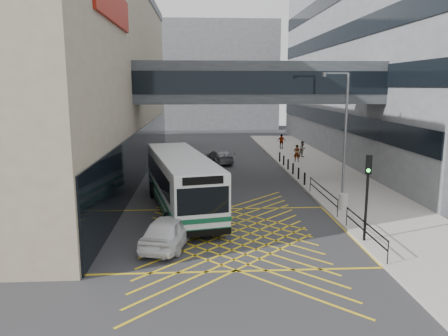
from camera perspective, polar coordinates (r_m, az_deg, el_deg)
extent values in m
plane|color=#333335|center=(22.04, 0.60, -8.59)|extent=(120.00, 120.00, 0.00)
cube|color=black|center=(37.42, -10.22, 2.39)|extent=(0.10, 41.50, 4.00)
cube|color=maroon|center=(25.53, -14.25, 19.89)|extent=(0.18, 9.00, 1.80)
cube|color=slate|center=(51.55, 26.97, 12.57)|extent=(24.00, 44.00, 20.00)
cube|color=black|center=(46.83, 13.42, 6.36)|extent=(0.10, 43.50, 1.60)
cube|color=black|center=(46.73, 13.63, 11.26)|extent=(0.10, 43.50, 1.60)
cube|color=black|center=(46.96, 13.85, 16.14)|extent=(0.10, 43.50, 1.60)
cube|color=slate|center=(80.79, -3.76, 11.86)|extent=(28.00, 16.00, 18.00)
cube|color=#3B4045|center=(33.06, 4.49, 11.03)|extent=(20.00, 4.00, 3.00)
cube|color=black|center=(31.06, 4.99, 11.04)|extent=(19.50, 0.06, 1.60)
cube|color=black|center=(35.07, 4.04, 11.01)|extent=(19.50, 0.06, 1.60)
cube|color=#ACA79E|center=(37.94, 12.73, -0.53)|extent=(6.00, 54.00, 0.16)
cube|color=gold|center=(22.04, 0.60, -8.58)|extent=(12.00, 9.00, 0.01)
cube|color=silver|center=(25.75, -5.58, -1.63)|extent=(5.05, 12.00, 2.87)
cube|color=#0F4F31|center=(26.05, -5.53, -4.33)|extent=(5.10, 12.05, 0.36)
cube|color=#0F4F31|center=(25.91, -5.55, -3.13)|extent=(5.12, 12.06, 0.23)
cube|color=black|center=(26.30, -5.83, -0.55)|extent=(4.80, 10.56, 1.12)
cube|color=black|center=(20.13, -2.74, -4.31)|extent=(2.41, 0.60, 1.28)
cube|color=black|center=(19.88, -2.75, -1.65)|extent=(1.89, 0.46, 0.37)
cube|color=silver|center=(25.49, -5.64, 1.55)|extent=(5.01, 11.89, 0.11)
cube|color=black|center=(20.56, -2.69, -8.48)|extent=(2.62, 0.66, 0.32)
cube|color=black|center=(31.68, -7.35, -1.71)|extent=(2.62, 0.66, 0.32)
cylinder|color=black|center=(22.22, -7.25, -7.07)|extent=(0.51, 1.10, 1.06)
cylinder|color=black|center=(22.73, -0.50, -6.58)|extent=(0.51, 1.10, 1.06)
cylinder|color=black|center=(29.15, -9.28, -2.85)|extent=(0.51, 1.10, 1.06)
cylinder|color=black|center=(29.54, -4.10, -2.55)|extent=(0.51, 1.10, 1.06)
imported|color=white|center=(20.41, -7.16, -8.05)|extent=(3.06, 5.04, 1.50)
imported|color=black|center=(34.61, -4.99, -0.34)|extent=(3.07, 4.74, 1.38)
imported|color=gray|center=(41.60, -0.71, 1.54)|extent=(3.14, 4.72, 1.36)
cylinder|color=black|center=(21.22, 18.08, -4.58)|extent=(0.16, 0.16, 3.44)
cube|color=black|center=(20.60, 18.38, 0.43)|extent=(0.33, 0.27, 0.86)
sphere|color=#19E533|center=(20.54, 18.34, -0.31)|extent=(0.21, 0.21, 0.16)
cylinder|color=slate|center=(28.47, 15.54, 3.87)|extent=(0.18, 0.18, 7.88)
cube|color=slate|center=(27.94, 14.49, 11.90)|extent=(1.57, 0.35, 0.10)
cylinder|color=slate|center=(27.60, 12.99, 11.82)|extent=(0.32, 0.32, 0.25)
cylinder|color=#ADA89E|center=(26.39, 15.33, -4.29)|extent=(0.55, 0.55, 0.95)
cube|color=black|center=(21.15, 17.98, -6.81)|extent=(0.05, 5.00, 0.05)
cube|color=black|center=(21.27, 17.92, -7.84)|extent=(0.05, 5.00, 0.05)
cube|color=black|center=(27.55, 12.77, -2.53)|extent=(0.05, 6.00, 0.05)
cube|color=black|center=(27.64, 12.74, -3.34)|extent=(0.05, 6.00, 0.05)
cylinder|color=black|center=(19.12, 20.62, -10.28)|extent=(0.04, 0.04, 1.00)
cylinder|color=black|center=(23.52, 15.73, -6.07)|extent=(0.04, 0.04, 1.00)
cylinder|color=black|center=(24.88, 14.62, -5.10)|extent=(0.04, 0.04, 1.00)
cylinder|color=black|center=(30.47, 11.20, -2.08)|extent=(0.04, 0.04, 1.00)
cylinder|color=black|center=(32.40, 10.49, -1.39)|extent=(0.14, 0.14, 0.90)
cylinder|color=black|center=(34.30, 9.71, -0.69)|extent=(0.14, 0.14, 0.90)
cylinder|color=black|center=(36.22, 9.01, -0.07)|extent=(0.14, 0.14, 0.90)
cylinder|color=black|center=(38.14, 8.38, 0.49)|extent=(0.14, 0.14, 0.90)
cylinder|color=black|center=(40.07, 7.81, 0.99)|extent=(0.14, 0.14, 0.90)
cylinder|color=black|center=(42.01, 7.29, 1.45)|extent=(0.14, 0.14, 0.90)
imported|color=gray|center=(42.07, 9.47, 1.91)|extent=(0.66, 0.48, 1.63)
imported|color=gray|center=(45.01, 10.23, 2.44)|extent=(0.91, 0.80, 1.61)
imported|color=gray|center=(50.83, 7.53, 3.47)|extent=(1.09, 0.82, 1.66)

